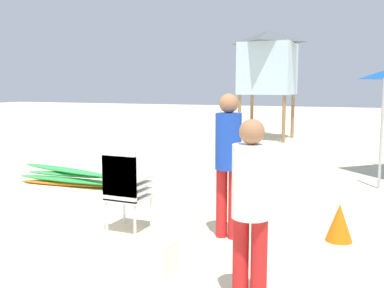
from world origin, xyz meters
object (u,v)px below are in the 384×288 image
at_px(cooler_box, 151,256).
at_px(stacked_plastic_chairs, 125,183).
at_px(lifeguard_near_center, 228,155).
at_px(lifeguard_tower, 268,62).
at_px(traffic_cone_near, 339,222).
at_px(lifeguard_near_left, 251,201).
at_px(surfboard_pile, 71,177).

bearing_deg(cooler_box, stacked_plastic_chairs, 133.70).
relative_size(stacked_plastic_chairs, lifeguard_near_center, 0.62).
relative_size(lifeguard_tower, traffic_cone_near, 8.31).
bearing_deg(lifeguard_tower, lifeguard_near_center, -78.52).
height_order(lifeguard_near_left, cooler_box, lifeguard_near_left).
relative_size(stacked_plastic_chairs, cooler_box, 2.38).
xyz_separation_m(lifeguard_near_left, lifeguard_near_center, (-0.73, 1.57, 0.12)).
distance_m(stacked_plastic_chairs, surfboard_pile, 3.16).
relative_size(lifeguard_near_center, traffic_cone_near, 3.86).
bearing_deg(cooler_box, lifeguard_near_left, -14.73).
bearing_deg(surfboard_pile, cooler_box, -40.84).
bearing_deg(traffic_cone_near, lifeguard_near_center, -161.73).
height_order(traffic_cone_near, cooler_box, traffic_cone_near).
distance_m(surfboard_pile, cooler_box, 4.40).
bearing_deg(lifeguard_near_left, lifeguard_tower, 103.35).
bearing_deg(traffic_cone_near, surfboard_pile, 166.75).
height_order(lifeguard_near_left, traffic_cone_near, lifeguard_near_left).
bearing_deg(lifeguard_tower, cooler_box, -81.54).
xyz_separation_m(traffic_cone_near, cooler_box, (-1.67, -1.70, -0.07)).
distance_m(stacked_plastic_chairs, lifeguard_near_center, 1.37).
xyz_separation_m(lifeguard_tower, cooler_box, (1.77, -11.86, -2.59)).
distance_m(lifeguard_near_left, traffic_cone_near, 2.18).
bearing_deg(stacked_plastic_chairs, surfboard_pile, 141.38).
distance_m(lifeguard_tower, traffic_cone_near, 11.02).
distance_m(stacked_plastic_chairs, lifeguard_tower, 11.17).
distance_m(stacked_plastic_chairs, cooler_box, 1.37).
height_order(surfboard_pile, cooler_box, same).
bearing_deg(cooler_box, traffic_cone_near, 45.40).
relative_size(traffic_cone_near, cooler_box, 1.00).
bearing_deg(surfboard_pile, traffic_cone_near, -13.25).
distance_m(stacked_plastic_chairs, lifeguard_near_left, 2.36).
bearing_deg(lifeguard_tower, lifeguard_near_left, -76.65).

